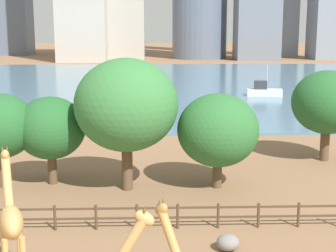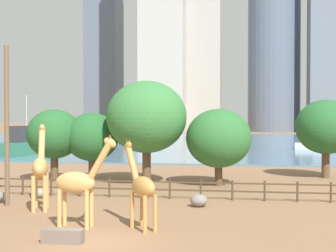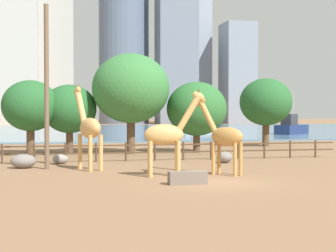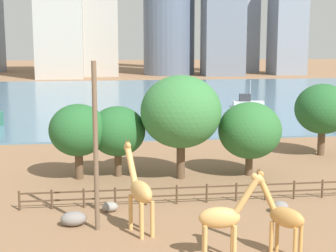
# 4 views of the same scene
# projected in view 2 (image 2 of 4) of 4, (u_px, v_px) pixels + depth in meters

# --- Properties ---
(ground_plane) EXTENTS (400.00, 400.00, 0.00)m
(ground_plane) POSITION_uv_depth(u_px,v_px,m) (214.00, 142.00, 101.27)
(ground_plane) COLOR #8C6647
(harbor_water) EXTENTS (180.00, 86.00, 0.20)m
(harbor_water) POSITION_uv_depth(u_px,v_px,m) (213.00, 143.00, 98.31)
(harbor_water) COLOR slate
(harbor_water) RESTS_ON ground
(giraffe_tall) EXTENTS (2.34, 2.74, 4.33)m
(giraffe_tall) POSITION_uv_depth(u_px,v_px,m) (142.00, 186.00, 24.90)
(giraffe_tall) COLOR #C18C47
(giraffe_tall) RESTS_ON ground
(giraffe_companion) EXTENTS (3.30, 1.03, 4.62)m
(giraffe_companion) POSITION_uv_depth(u_px,v_px,m) (79.00, 183.00, 25.27)
(giraffe_companion) COLOR tan
(giraffe_companion) RESTS_ON ground
(giraffe_young) EXTENTS (1.76, 3.62, 5.14)m
(giraffe_young) POSITION_uv_depth(u_px,v_px,m) (40.00, 168.00, 30.10)
(giraffe_young) COLOR tan
(giraffe_young) RESTS_ON ground
(utility_pole) EXTENTS (0.28, 0.28, 9.74)m
(utility_pole) POSITION_uv_depth(u_px,v_px,m) (7.00, 126.00, 31.10)
(utility_pole) COLOR brown
(utility_pole) RESTS_ON ground
(boulder_by_pole) EXTENTS (1.02, 0.84, 0.63)m
(boulder_by_pole) POSITION_uv_depth(u_px,v_px,m) (40.00, 193.00, 34.19)
(boulder_by_pole) COLOR gray
(boulder_by_pole) RESTS_ON ground
(boulder_small) EXTENTS (1.06, 1.01, 0.76)m
(boulder_small) POSITION_uv_depth(u_px,v_px,m) (199.00, 200.00, 30.94)
(boulder_small) COLOR gray
(boulder_small) RESTS_ON ground
(feeding_trough) EXTENTS (1.80, 0.60, 0.60)m
(feeding_trough) POSITION_uv_depth(u_px,v_px,m) (63.00, 236.00, 22.27)
(feeding_trough) COLOR #72665B
(feeding_trough) RESTS_ON ground
(enclosure_fence) EXTENTS (26.12, 0.14, 1.30)m
(enclosure_fence) POSITION_uv_depth(u_px,v_px,m) (145.00, 187.00, 34.10)
(enclosure_fence) COLOR #4C3826
(enclosure_fence) RESTS_ON ground
(tree_left_large) EXTENTS (4.55, 4.55, 5.97)m
(tree_left_large) POSITION_uv_depth(u_px,v_px,m) (54.00, 134.00, 42.66)
(tree_left_large) COLOR brown
(tree_left_large) RESTS_ON ground
(tree_center_broad) EXTENTS (5.09, 5.09, 5.99)m
(tree_center_broad) POSITION_uv_depth(u_px,v_px,m) (219.00, 138.00, 39.94)
(tree_center_broad) COLOR brown
(tree_center_broad) RESTS_ON ground
(tree_right_tall) EXTENTS (6.33, 6.33, 8.21)m
(tree_right_tall) POSITION_uv_depth(u_px,v_px,m) (147.00, 117.00, 40.51)
(tree_right_tall) COLOR brown
(tree_right_tall) RESTS_ON ground
(tree_left_small) EXTENTS (5.28, 5.28, 6.84)m
(tree_left_small) POSITION_uv_depth(u_px,v_px,m) (326.00, 127.00, 44.82)
(tree_left_small) COLOR brown
(tree_left_small) RESTS_ON ground
(tree_right_small) EXTENTS (4.45, 4.45, 5.69)m
(tree_right_small) POSITION_uv_depth(u_px,v_px,m) (92.00, 137.00, 42.66)
(tree_right_small) COLOR brown
(tree_right_small) RESTS_ON ground
(boat_ferry) EXTENTS (5.11, 2.48, 4.41)m
(boat_ferry) POSITION_uv_depth(u_px,v_px,m) (311.00, 144.00, 78.59)
(boat_ferry) COLOR silver
(boat_ferry) RESTS_ON harbor_water
(boat_tug) EXTENTS (5.24, 9.27, 7.88)m
(boat_tug) POSITION_uv_depth(u_px,v_px,m) (23.00, 145.00, 67.48)
(boat_tug) COLOR #337259
(boat_tug) RESTS_ON harbor_water
(skyline_block_left) EXTENTS (16.48, 16.48, 41.86)m
(skyline_block_left) POSITION_uv_depth(u_px,v_px,m) (274.00, 66.00, 163.86)
(skyline_block_left) COLOR slate
(skyline_block_left) RESTS_ON ground
(skyline_block_right) EXTENTS (12.26, 13.01, 73.23)m
(skyline_block_right) POSITION_uv_depth(u_px,v_px,m) (104.00, 33.00, 195.52)
(skyline_block_right) COLOR slate
(skyline_block_right) RESTS_ON ground
(skyline_tower_short) EXTENTS (15.65, 14.95, 67.02)m
(skyline_tower_short) POSITION_uv_depth(u_px,v_px,m) (197.00, 28.00, 166.16)
(skyline_tower_short) COLOR #ADA89E
(skyline_tower_short) RESTS_ON ground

